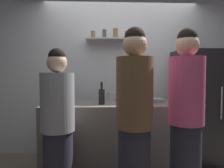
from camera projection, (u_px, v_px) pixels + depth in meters
back_wall_assembly at (121, 75)px, 3.51m from camera, size 4.80×0.32×2.60m
refrigerator at (197, 106)px, 3.19m from camera, size 0.68×0.65×1.68m
counter at (112, 138)px, 2.78m from camera, size 1.76×0.73×0.94m
baking_pan at (150, 100)px, 2.83m from camera, size 0.34×0.24×0.05m
utensil_holder at (111, 96)px, 3.02m from camera, size 0.11×0.11×0.21m
wine_bottle_green_glass at (149, 96)px, 2.61m from camera, size 0.07×0.07×0.30m
wine_bottle_dark_glass at (102, 96)px, 2.61m from camera, size 0.08×0.08×0.30m
water_bottle_plastic at (135, 92)px, 3.07m from camera, size 0.09×0.09×0.26m
person_grey_hoodie at (58, 128)px, 2.11m from camera, size 0.34×0.34×1.58m
person_pink_top at (186, 119)px, 2.04m from camera, size 0.34×0.34×1.76m
person_brown_jacket at (134, 123)px, 1.92m from camera, size 0.34×0.34×1.75m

